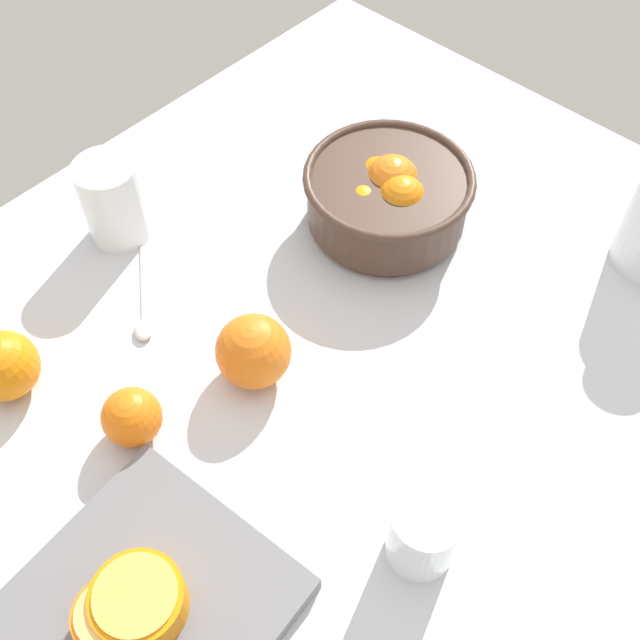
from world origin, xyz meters
The scene contains 10 objects.
ground_plane centered at (0.00, 0.00, -1.50)cm, with size 116.65×97.52×3.00cm, color silver.
fruit_bowl centered at (20.92, 8.35, 4.98)cm, with size 21.98×21.98×9.99cm.
juice_glass centered at (-11.12, -22.92, 3.85)cm, with size 6.82×6.82×8.53cm.
second_glass centered at (-3.93, 32.95, 5.08)cm, with size 8.09×8.09×11.46cm.
orange_half_0 centered at (-33.60, -7.87, 4.22)cm, with size 8.70×8.70×4.02cm.
orange_half_1 centered at (-36.10, -7.13, 3.87)cm, with size 7.06×7.06×3.32cm.
loose_orange_0 centered at (-27.42, 23.17, 3.98)cm, with size 7.97×7.97×7.97cm, color orange.
loose_orange_1 centered at (-21.73, 8.05, 3.27)cm, with size 6.54×6.54×6.54cm, color orange.
loose_orange_2 centered at (-7.43, 4.02, 4.29)cm, with size 8.59×8.59×8.59cm, color orange.
spoon centered at (-10.42, 20.73, 0.43)cm, with size 10.76×13.06×1.00cm.
Camera 1 is at (-37.76, -34.04, 75.41)cm, focal length 43.17 mm.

